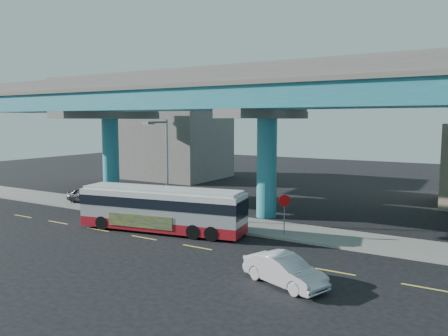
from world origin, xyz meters
The scene contains 10 objects.
ground centered at (0.00, 0.00, 0.00)m, with size 120.00×120.00×0.00m, color black.
sidewalk centered at (0.00, 5.50, 0.07)m, with size 70.00×4.00×0.15m, color gray.
lane_markings centered at (0.00, -0.30, 0.01)m, with size 58.00×0.12×0.01m.
viaduct centered at (0.00, 9.11, 9.14)m, with size 52.00×12.40×11.70m.
building_concrete centered at (-20.00, 24.00, 4.50)m, with size 12.00×10.00×9.00m, color gray.
transit_bus centered at (-4.06, 1.56, 1.58)m, with size 11.44×4.29×2.88m.
sedan centered at (6.55, -3.09, 0.67)m, with size 4.30×2.77×1.34m, color #BBBBC0.
parked_car centered at (-15.41, 5.51, 0.80)m, with size 3.89×1.74×1.30m, color #2F2F34.
street_lamp centered at (-5.47, 3.46, 4.85)m, with size 0.50×2.37×7.17m.
stop_sign centered at (3.46, 4.18, 2.00)m, with size 0.63×0.49×2.57m.
Camera 1 is at (13.75, -20.55, 7.28)m, focal length 35.00 mm.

